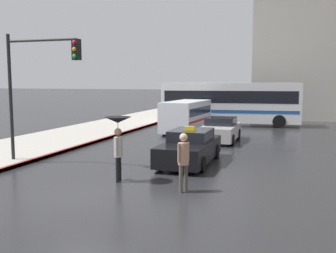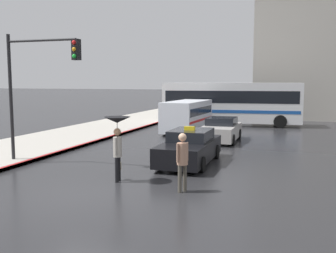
# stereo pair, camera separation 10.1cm
# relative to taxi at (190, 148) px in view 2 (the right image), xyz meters

# --- Properties ---
(ground_plane) EXTENTS (300.00, 300.00, 0.00)m
(ground_plane) POSITION_rel_taxi_xyz_m (-1.81, -5.64, -0.66)
(ground_plane) COLOR #262628
(taxi) EXTENTS (1.91, 4.60, 1.56)m
(taxi) POSITION_rel_taxi_xyz_m (0.00, 0.00, 0.00)
(taxi) COLOR black
(taxi) RESTS_ON ground_plane
(sedan_red) EXTENTS (1.91, 4.08, 1.35)m
(sedan_red) POSITION_rel_taxi_xyz_m (0.15, 6.43, -0.02)
(sedan_red) COLOR #B7B2AD
(sedan_red) RESTS_ON ground_plane
(ambulance_van) EXTENTS (2.31, 5.45, 2.11)m
(ambulance_van) POSITION_rel_taxi_xyz_m (-2.75, 9.68, 0.52)
(ambulance_van) COLOR silver
(ambulance_van) RESTS_ON ground_plane
(city_bus) EXTENTS (10.67, 3.36, 3.30)m
(city_bus) POSITION_rel_taxi_xyz_m (-0.64, 14.99, 1.18)
(city_bus) COLOR silver
(city_bus) RESTS_ON ground_plane
(pedestrian_with_umbrella) EXTENTS (0.90, 0.90, 2.23)m
(pedestrian_with_umbrella) POSITION_rel_taxi_xyz_m (-1.55, -3.71, 1.05)
(pedestrian_with_umbrella) COLOR black
(pedestrian_with_umbrella) RESTS_ON ground_plane
(pedestrian_man) EXTENTS (0.46, 0.46, 1.84)m
(pedestrian_man) POSITION_rel_taxi_xyz_m (0.89, -4.24, 0.46)
(pedestrian_man) COLOR #4C473D
(pedestrian_man) RESTS_ON ground_plane
(traffic_light) EXTENTS (3.36, 0.38, 5.33)m
(traffic_light) POSITION_rel_taxi_xyz_m (-5.78, -2.16, 3.05)
(traffic_light) COLOR black
(traffic_light) RESTS_ON ground_plane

